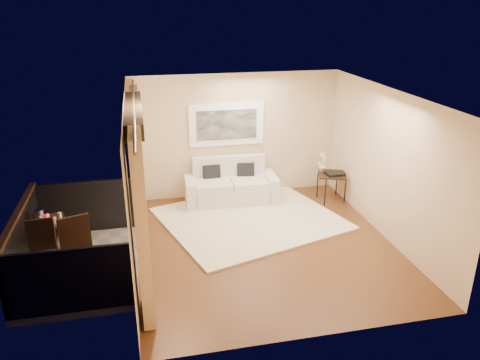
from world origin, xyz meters
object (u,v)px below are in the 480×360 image
object	(u,v)px
side_table	(332,176)
balcony_chair_near	(78,246)
sofa	(231,186)
ice_bucket	(38,215)
balcony_chair_far	(43,239)
orchid	(323,161)
bistro_table	(47,226)

from	to	relation	value
side_table	balcony_chair_near	size ratio (longest dim) A/B	0.66
sofa	ice_bucket	xyz separation A→B (m)	(-3.58, -1.69, 0.46)
balcony_chair_far	ice_bucket	xyz separation A→B (m)	(-0.11, 0.43, 0.24)
side_table	balcony_chair_near	world-z (taller)	balcony_chair_near
orchid	balcony_chair_far	distance (m)	5.75
side_table	orchid	world-z (taller)	orchid
side_table	bistro_table	bearing A→B (deg)	-166.77
bistro_table	ice_bucket	size ratio (longest dim) A/B	3.55
balcony_chair_near	ice_bucket	world-z (taller)	balcony_chair_near
ice_bucket	balcony_chair_near	bearing A→B (deg)	-52.80
orchid	side_table	bearing A→B (deg)	-39.87
sofa	side_table	xyz separation A→B (m)	(2.15, -0.43, 0.23)
bistro_table	balcony_chair_far	size ratio (longest dim) A/B	0.74
sofa	balcony_chair_near	distance (m)	3.89
side_table	sofa	bearing A→B (deg)	168.67
balcony_chair_far	side_table	bearing A→B (deg)	-167.83
sofa	balcony_chair_near	world-z (taller)	balcony_chair_near
orchid	balcony_chair_near	distance (m)	5.39
sofa	balcony_chair_far	bearing A→B (deg)	-146.44
balcony_chair_far	ice_bucket	world-z (taller)	balcony_chair_far
side_table	orchid	size ratio (longest dim) A/B	1.50
side_table	balcony_chair_far	bearing A→B (deg)	-163.34
side_table	orchid	bearing A→B (deg)	140.13
orchid	bistro_table	distance (m)	5.63
bistro_table	balcony_chair_near	size ratio (longest dim) A/B	0.65
side_table	balcony_chair_near	bearing A→B (deg)	-156.68
sofa	balcony_chair_near	bearing A→B (deg)	-135.71
orchid	balcony_chair_near	size ratio (longest dim) A/B	0.44
ice_bucket	sofa	bearing A→B (deg)	25.25
balcony_chair_far	ice_bucket	distance (m)	0.50
balcony_chair_far	orchid	bearing A→B (deg)	-165.92
bistro_table	ice_bucket	world-z (taller)	ice_bucket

